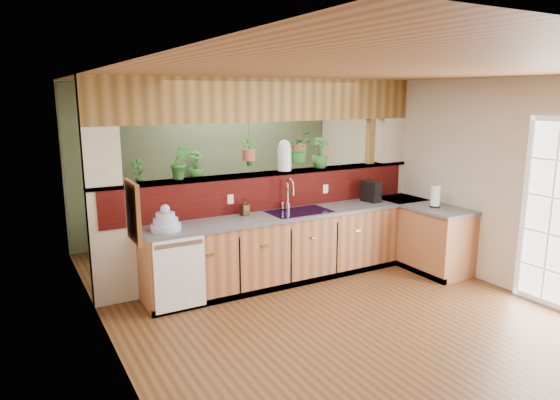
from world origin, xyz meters
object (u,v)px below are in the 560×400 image
faucet (289,193)px  paper_towel (435,197)px  dish_stack (166,222)px  shelving_console (168,215)px  soap_dispenser (244,207)px  glass_jar (284,155)px  coffee_maker (372,192)px

faucet → paper_towel: faucet is taller
dish_stack → shelving_console: (0.73, 2.33, -0.49)m
faucet → dish_stack: (-1.72, -0.21, -0.14)m
soap_dispenser → faucet: bearing=0.1°
paper_towel → glass_jar: 2.11m
glass_jar → faucet: bearing=-104.6°
coffee_maker → paper_towel: paper_towel is taller
soap_dispenser → shelving_console: bearing=99.3°
dish_stack → shelving_console: dish_stack is taller
paper_towel → shelving_console: paper_towel is taller
dish_stack → faucet: bearing=7.0°
dish_stack → glass_jar: (1.78, 0.43, 0.60)m
dish_stack → soap_dispenser: 1.09m
soap_dispenser → paper_towel: bearing=-18.8°
coffee_maker → shelving_console: size_ratio=0.19×
soap_dispenser → glass_jar: size_ratio=0.51×
faucet → soap_dispenser: faucet is taller
dish_stack → coffee_maker: bearing=1.3°
glass_jar → paper_towel: bearing=-31.0°
faucet → coffee_maker: 1.29m
faucet → dish_stack: size_ratio=1.25×
shelving_console → coffee_maker: bearing=-52.9°
soap_dispenser → paper_towel: paper_towel is taller
soap_dispenser → coffee_maker: size_ratio=0.70×
coffee_maker → faucet: bearing=164.6°
faucet → paper_towel: (1.80, -0.83, -0.09)m
glass_jar → shelving_console: bearing=119.0°
soap_dispenser → shelving_console: 2.20m
soap_dispenser → glass_jar: 0.95m
faucet → dish_stack: bearing=-173.0°
soap_dispenser → paper_towel: 2.59m
faucet → shelving_console: (-1.00, 2.12, -0.63)m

